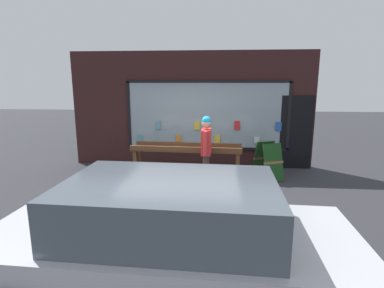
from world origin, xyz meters
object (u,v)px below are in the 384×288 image
Objects in this scene: display_table_main at (186,151)px; sandwich_board_sign at (268,160)px; person_browsing at (206,146)px; small_dog at (226,180)px; parked_car at (171,238)px.

sandwich_board_sign is (2.10, 0.22, -0.25)m from display_table_main.
person_browsing is 1.86m from sandwich_board_sign.
display_table_main reaches higher than small_dog.
parked_car is (0.27, -4.34, 0.01)m from display_table_main.
small_dog is at bearing -156.31° from sandwich_board_sign.
small_dog is (1.00, -0.91, -0.44)m from display_table_main.
parked_car reaches higher than small_dog.
small_dog is 1.59m from sandwich_board_sign.
person_browsing is at bearing -49.69° from display_table_main.
display_table_main is 1.43m from small_dog.
parked_car reaches higher than sandwich_board_sign.
sandwich_board_sign is 0.23× the size of parked_car.
person_browsing reaches higher than parked_car.
sandwich_board_sign is at bearing 69.97° from parked_car.
sandwich_board_sign is at bearing -13.31° from small_dog.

